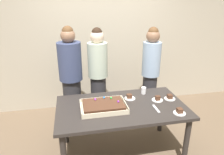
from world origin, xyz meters
TOP-DOWN VIEW (x-y plane):
  - ground_plane at (0.00, 0.00)m, footprint 12.00×12.00m
  - interior_back_panel at (0.00, 1.60)m, footprint 8.00×0.12m
  - party_table at (0.00, 0.00)m, footprint 1.68×0.94m
  - sheet_cake at (-0.24, -0.02)m, footprint 0.58×0.42m
  - plated_slice_near_left at (0.71, 0.06)m, footprint 0.15×0.15m
  - plated_slice_near_right at (0.65, -0.32)m, footprint 0.15×0.15m
  - plated_slice_far_left at (0.52, 0.05)m, footprint 0.15×0.15m
  - plated_slice_far_right at (0.16, 0.18)m, footprint 0.15×0.15m
  - drink_cup_nearest at (0.41, 0.31)m, footprint 0.07×0.07m
  - cake_server_utensil at (0.41, -0.16)m, footprint 0.03×0.20m
  - person_serving_front at (-0.19, 0.87)m, footprint 0.32×0.32m
  - person_green_shirt_behind at (0.71, 0.82)m, footprint 0.30×0.30m
  - person_striped_tie_right at (-0.63, 0.79)m, footprint 0.36×0.36m

SIDE VIEW (x-z plane):
  - ground_plane at x=0.00m, z-range 0.00..0.00m
  - party_table at x=0.00m, z-range 0.29..1.03m
  - cake_server_utensil at x=0.41m, z-range 0.74..0.75m
  - plated_slice_far_left at x=0.52m, z-range 0.73..0.80m
  - plated_slice_near_right at x=0.65m, z-range 0.73..0.80m
  - plated_slice_far_right at x=0.16m, z-range 0.73..0.80m
  - plated_slice_near_left at x=0.71m, z-range 0.73..0.80m
  - sheet_cake at x=-0.24m, z-range 0.73..0.83m
  - drink_cup_nearest at x=0.41m, z-range 0.74..0.84m
  - person_serving_front at x=-0.19m, z-range 0.04..1.69m
  - person_green_shirt_behind at x=0.71m, z-range 0.05..1.69m
  - person_striped_tie_right at x=-0.63m, z-range 0.03..1.72m
  - interior_back_panel at x=0.00m, z-range 0.00..3.00m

